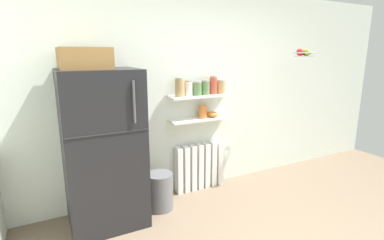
{
  "coord_description": "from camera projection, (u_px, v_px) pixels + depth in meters",
  "views": [
    {
      "loc": [
        -1.73,
        -1.31,
        1.8
      ],
      "look_at": [
        -0.22,
        1.6,
        1.05
      ],
      "focal_mm": 27.29,
      "sensor_mm": 36.0,
      "label": 1
    }
  ],
  "objects": [
    {
      "name": "back_wall",
      "position": [
        191.0,
        93.0,
        3.8
      ],
      "size": [
        7.04,
        0.1,
        2.6
      ],
      "primitive_type": "cube",
      "color": "silver",
      "rests_on": "ground_plane"
    },
    {
      "name": "refrigerator",
      "position": [
        103.0,
        145.0,
        3.02
      ],
      "size": [
        0.78,
        0.69,
        1.86
      ],
      "color": "black",
      "rests_on": "ground_plane"
    },
    {
      "name": "radiator",
      "position": [
        200.0,
        167.0,
        3.93
      ],
      "size": [
        0.69,
        0.12,
        0.62
      ],
      "color": "white",
      "rests_on": "ground_plane"
    },
    {
      "name": "wall_shelf_lower",
      "position": [
        201.0,
        119.0,
        3.76
      ],
      "size": [
        0.85,
        0.22,
        0.02
      ],
      "primitive_type": "cube",
      "color": "white"
    },
    {
      "name": "wall_shelf_upper",
      "position": [
        201.0,
        96.0,
        3.69
      ],
      "size": [
        0.85,
        0.22,
        0.02
      ],
      "primitive_type": "cube",
      "color": "white"
    },
    {
      "name": "storage_jar_0",
      "position": [
        180.0,
        87.0,
        3.53
      ],
      "size": [
        0.12,
        0.12,
        0.23
      ],
      "color": "tan",
      "rests_on": "wall_shelf_upper"
    },
    {
      "name": "storage_jar_1",
      "position": [
        189.0,
        88.0,
        3.59
      ],
      "size": [
        0.1,
        0.1,
        0.19
      ],
      "color": "silver",
      "rests_on": "wall_shelf_upper"
    },
    {
      "name": "storage_jar_2",
      "position": [
        197.0,
        88.0,
        3.64
      ],
      "size": [
        0.12,
        0.12,
        0.18
      ],
      "color": "#5B7F4C",
      "rests_on": "wall_shelf_upper"
    },
    {
      "name": "storage_jar_3",
      "position": [
        205.0,
        87.0,
        3.7
      ],
      "size": [
        0.1,
        0.1,
        0.19
      ],
      "color": "#5B7F4C",
      "rests_on": "wall_shelf_upper"
    },
    {
      "name": "storage_jar_4",
      "position": [
        213.0,
        85.0,
        3.74
      ],
      "size": [
        0.09,
        0.09,
        0.24
      ],
      "color": "#C64C38",
      "rests_on": "wall_shelf_upper"
    },
    {
      "name": "storage_jar_5",
      "position": [
        221.0,
        87.0,
        3.8
      ],
      "size": [
        0.12,
        0.12,
        0.18
      ],
      "color": "tan",
      "rests_on": "wall_shelf_upper"
    },
    {
      "name": "vase",
      "position": [
        203.0,
        112.0,
        3.75
      ],
      "size": [
        0.11,
        0.11,
        0.17
      ],
      "primitive_type": "cylinder",
      "color": "#CC7033",
      "rests_on": "wall_shelf_lower"
    },
    {
      "name": "shelf_bowl",
      "position": [
        212.0,
        114.0,
        3.83
      ],
      "size": [
        0.16,
        0.16,
        0.07
      ],
      "primitive_type": "ellipsoid",
      "color": "orange",
      "rests_on": "wall_shelf_lower"
    },
    {
      "name": "trash_bin",
      "position": [
        160.0,
        191.0,
        3.43
      ],
      "size": [
        0.31,
        0.31,
        0.44
      ],
      "primitive_type": "cylinder",
      "color": "slate",
      "rests_on": "ground_plane"
    },
    {
      "name": "hanging_fruit_basket",
      "position": [
        304.0,
        53.0,
        3.84
      ],
      "size": [
        0.31,
        0.31,
        0.1
      ],
      "color": "#B2B2B7"
    }
  ]
}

